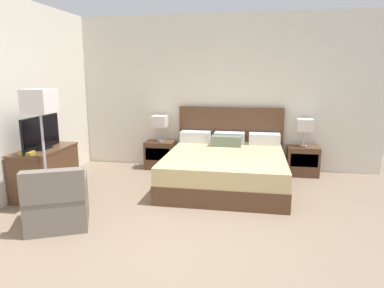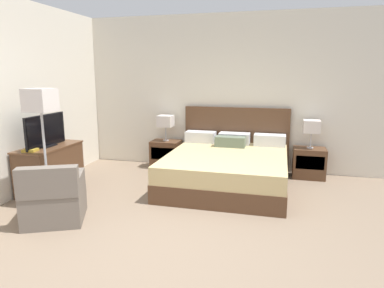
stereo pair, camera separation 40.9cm
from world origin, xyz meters
name	(u,v)px [view 1 (the left image)]	position (x,y,z in m)	size (l,w,h in m)	color
ground_plane	(171,247)	(0.00, 0.00, 0.00)	(9.73, 9.73, 0.00)	#84705B
wall_back	(210,93)	(0.00, 3.27, 1.44)	(6.26, 0.06, 2.88)	silver
wall_left	(22,99)	(-2.56, 1.32, 1.44)	(0.06, 5.04, 2.88)	silver
bed	(226,167)	(0.40, 2.20, 0.30)	(1.95, 2.14, 1.19)	brown
nightstand_left	(160,155)	(-0.93, 2.98, 0.27)	(0.55, 0.40, 0.53)	brown
nightstand_right	(303,161)	(1.72, 2.98, 0.27)	(0.55, 0.40, 0.53)	brown
table_lamp_left	(160,122)	(-0.93, 2.98, 0.91)	(0.27, 0.27, 0.49)	#B7B7BC
table_lamp_right	(305,125)	(1.72, 2.98, 0.91)	(0.27, 0.27, 0.49)	#B7B7BC
dresser	(46,171)	(-2.25, 1.27, 0.37)	(0.52, 1.10, 0.71)	brown
tv	(41,133)	(-2.24, 1.23, 0.95)	(0.18, 0.87, 0.49)	black
book_red_cover	(27,153)	(-2.26, 0.89, 0.73)	(0.18, 0.16, 0.04)	gold
armchair_by_window	(57,203)	(-1.46, 0.26, 0.28)	(0.91, 0.91, 0.76)	#70665B
floor_lamp	(40,109)	(-1.84, 0.66, 1.36)	(0.33, 0.33, 1.62)	#B7B7BC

